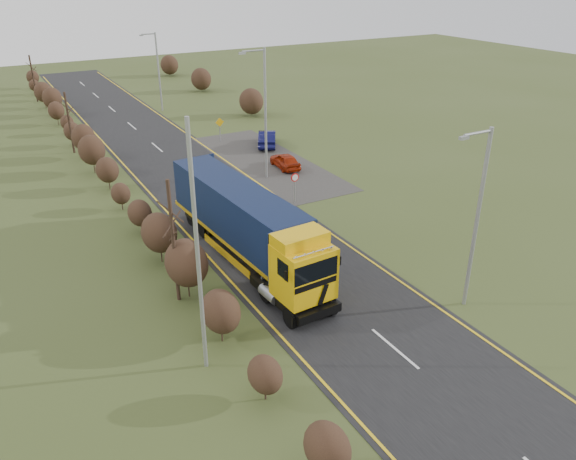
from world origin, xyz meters
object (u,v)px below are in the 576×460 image
(streetlight_near, at_px, (476,214))
(speed_sign, at_px, (295,183))
(lorry, at_px, (247,223))
(car_blue_sedan, at_px, (267,138))
(car_red_hatchback, at_px, (285,161))

(streetlight_near, bearing_deg, speed_sign, 92.78)
(lorry, xyz_separation_m, streetlight_near, (6.89, -8.78, 2.39))
(speed_sign, bearing_deg, lorry, -137.46)
(lorry, height_order, car_blue_sedan, lorry)
(speed_sign, bearing_deg, car_blue_sedan, 70.60)
(car_blue_sedan, bearing_deg, streetlight_near, 110.84)
(lorry, distance_m, car_red_hatchback, 15.16)
(lorry, bearing_deg, car_blue_sedan, 56.19)
(car_red_hatchback, distance_m, streetlight_near, 21.35)
(lorry, distance_m, car_blue_sedan, 20.79)
(streetlight_near, height_order, speed_sign, streetlight_near)
(car_blue_sedan, bearing_deg, speed_sign, 99.12)
(lorry, bearing_deg, car_red_hatchback, 49.80)
(car_red_hatchback, height_order, car_blue_sedan, car_blue_sedan)
(car_blue_sedan, xyz_separation_m, speed_sign, (-4.30, -12.21, 0.74))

